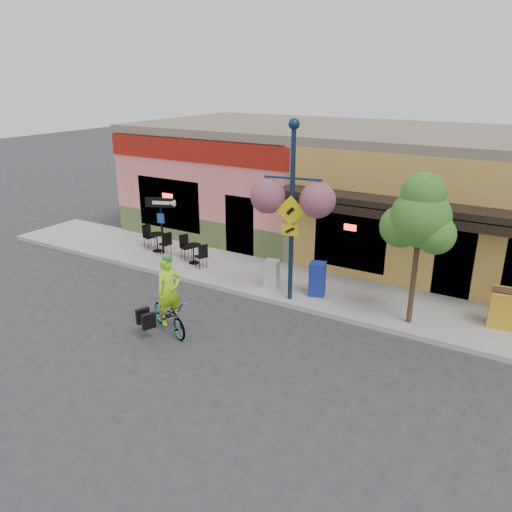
% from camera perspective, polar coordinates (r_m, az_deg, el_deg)
% --- Properties ---
extents(ground, '(90.00, 90.00, 0.00)m').
position_cam_1_polar(ground, '(14.37, 0.93, -6.24)').
color(ground, '#2D2D30').
rests_on(ground, ground).
extents(sidewalk, '(24.00, 3.00, 0.15)m').
position_cam_1_polar(sidewalk, '(15.95, 4.53, -3.26)').
color(sidewalk, '#9E9B93').
rests_on(sidewalk, ground).
extents(curb, '(24.00, 0.12, 0.15)m').
position_cam_1_polar(curb, '(14.77, 2.00, -5.17)').
color(curb, '#A8A59E').
rests_on(curb, ground).
extents(building, '(18.20, 8.20, 4.50)m').
position_cam_1_polar(building, '(20.18, 11.77, 7.82)').
color(building, '#E97573').
rests_on(building, ground).
extents(bicycle, '(1.83, 1.25, 0.91)m').
position_cam_1_polar(bicycle, '(13.29, -9.89, -6.66)').
color(bicycle, '#9C310E').
rests_on(bicycle, ground).
extents(cyclist_rider, '(0.67, 0.79, 1.83)m').
position_cam_1_polar(cyclist_rider, '(13.06, -9.84, -4.91)').
color(cyclist_rider, '#ACFF1A').
rests_on(cyclist_rider, ground).
extents(lamp_post, '(1.74, 0.94, 5.16)m').
position_cam_1_polar(lamp_post, '(13.92, 4.12, 4.86)').
color(lamp_post, '#13263E').
rests_on(lamp_post, sidewalk).
extents(one_way_sign, '(0.98, 0.55, 2.52)m').
position_cam_1_polar(one_way_sign, '(16.67, -10.64, 2.39)').
color(one_way_sign, black).
rests_on(one_way_sign, sidewalk).
extents(cafe_set_left, '(1.65, 1.16, 0.90)m').
position_cam_1_polar(cafe_set_left, '(18.87, -11.25, 1.83)').
color(cafe_set_left, black).
rests_on(cafe_set_left, sidewalk).
extents(cafe_set_right, '(1.64, 1.28, 0.88)m').
position_cam_1_polar(cafe_set_right, '(17.46, -7.17, 0.55)').
color(cafe_set_right, black).
rests_on(cafe_set_right, sidewalk).
extents(newspaper_box_blue, '(0.56, 0.52, 1.03)m').
position_cam_1_polar(newspaper_box_blue, '(14.89, 7.01, -2.62)').
color(newspaper_box_blue, navy).
rests_on(newspaper_box_blue, sidewalk).
extents(newspaper_box_grey, '(0.46, 0.43, 0.87)m').
position_cam_1_polar(newspaper_box_grey, '(15.39, 1.81, -2.02)').
color(newspaper_box_grey, silver).
rests_on(newspaper_box_grey, sidewalk).
extents(street_tree, '(1.84, 1.84, 4.07)m').
position_cam_1_polar(street_tree, '(13.25, 17.90, 0.67)').
color(street_tree, '#3D7A26').
rests_on(street_tree, sidewalk).
extents(sandwich_board, '(0.70, 0.55, 1.08)m').
position_cam_1_polar(sandwich_board, '(14.16, 26.40, -5.80)').
color(sandwich_board, gold).
rests_on(sandwich_board, sidewalk).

